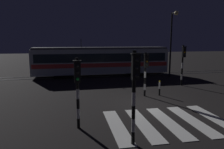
# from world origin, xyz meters

# --- Properties ---
(ground_plane) EXTENTS (120.00, 120.00, 0.00)m
(ground_plane) POSITION_xyz_m (0.00, 0.00, 0.00)
(ground_plane) COLOR black
(rail_near) EXTENTS (80.00, 0.12, 0.03)m
(rail_near) POSITION_xyz_m (0.00, 10.78, 0.01)
(rail_near) COLOR #59595E
(rail_near) RESTS_ON ground
(rail_far) EXTENTS (80.00, 0.12, 0.03)m
(rail_far) POSITION_xyz_m (0.00, 12.21, 0.01)
(rail_far) COLOR #59595E
(rail_far) RESTS_ON ground
(crosswalk_zebra) EXTENTS (5.93, 4.34, 0.02)m
(crosswalk_zebra) POSITION_xyz_m (0.00, -3.07, 0.01)
(crosswalk_zebra) COLOR silver
(crosswalk_zebra) RESTS_ON ground
(traffic_light_median_centre) EXTENTS (0.36, 0.42, 3.13)m
(traffic_light_median_centre) POSITION_xyz_m (0.71, 1.77, 2.07)
(traffic_light_median_centre) COLOR black
(traffic_light_median_centre) RESTS_ON ground
(traffic_light_corner_near_left) EXTENTS (0.36, 0.42, 3.20)m
(traffic_light_corner_near_left) POSITION_xyz_m (-4.31, -2.92, 2.11)
(traffic_light_corner_near_left) COLOR black
(traffic_light_corner_near_left) RESTS_ON ground
(traffic_light_corner_far_right) EXTENTS (0.36, 0.42, 3.59)m
(traffic_light_corner_far_right) POSITION_xyz_m (5.26, 4.52, 2.37)
(traffic_light_corner_far_right) COLOR black
(traffic_light_corner_far_right) RESTS_ON ground
(traffic_light_kerb_mid_left) EXTENTS (0.36, 0.42, 3.60)m
(traffic_light_kerb_mid_left) POSITION_xyz_m (-2.37, -4.92, 2.37)
(traffic_light_kerb_mid_left) COLOR black
(traffic_light_kerb_mid_left) RESTS_ON ground
(street_lamp_trackside_right) EXTENTS (0.44, 1.21, 7.00)m
(street_lamp_trackside_right) POSITION_xyz_m (6.52, 8.98, 4.45)
(street_lamp_trackside_right) COLOR black
(street_lamp_trackside_right) RESTS_ON ground
(tram) EXTENTS (15.30, 2.58, 4.15)m
(tram) POSITION_xyz_m (-0.79, 11.49, 1.75)
(tram) COLOR #B2BCC1
(tram) RESTS_ON ground
(bollard_island_edge) EXTENTS (0.12, 0.12, 1.11)m
(bollard_island_edge) POSITION_xyz_m (1.82, 1.79, 0.56)
(bollard_island_edge) COLOR black
(bollard_island_edge) RESTS_ON ground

